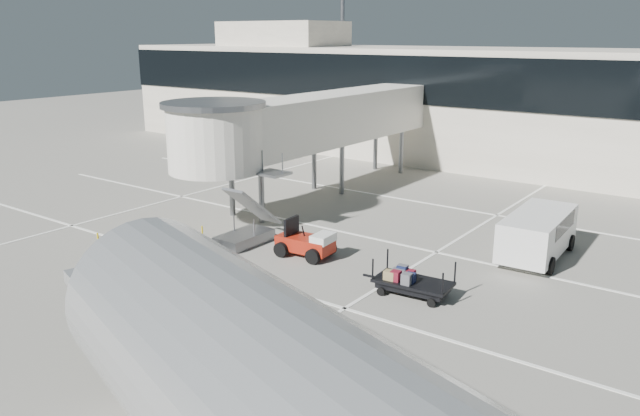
% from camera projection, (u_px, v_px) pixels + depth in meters
% --- Properties ---
extents(ground, '(140.00, 140.00, 0.00)m').
position_uv_depth(ground, '(180.00, 286.00, 23.01)').
color(ground, gray).
rests_on(ground, ground).
extents(lane_markings, '(40.00, 30.00, 0.02)m').
position_uv_depth(lane_markings, '(316.00, 223.00, 30.64)').
color(lane_markings, white).
rests_on(lane_markings, ground).
extents(terminal, '(64.00, 12.11, 15.20)m').
position_uv_depth(terminal, '(488.00, 104.00, 45.36)').
color(terminal, beige).
rests_on(terminal, ground).
extents(jet_bridge, '(5.70, 20.40, 6.03)m').
position_uv_depth(jet_bridge, '(299.00, 124.00, 33.64)').
color(jet_bridge, white).
rests_on(jet_bridge, ground).
extents(baggage_tug, '(2.49, 1.69, 1.57)m').
position_uv_depth(baggage_tug, '(307.00, 243.00, 26.01)').
color(baggage_tug, maroon).
rests_on(baggage_tug, ground).
extents(suitcase_cart, '(3.40, 1.59, 1.31)m').
position_uv_depth(suitcase_cart, '(412.00, 283.00, 22.14)').
color(suitcase_cart, black).
rests_on(suitcase_cart, ground).
extents(box_cart_near, '(3.78, 1.63, 1.47)m').
position_uv_depth(box_cart_near, '(138.00, 258.00, 24.25)').
color(box_cart_near, black).
rests_on(box_cart_near, ground).
extents(box_cart_far, '(3.33, 2.30, 1.30)m').
position_uv_depth(box_cart_far, '(168.00, 247.00, 25.77)').
color(box_cart_far, black).
rests_on(box_cart_far, ground).
extents(ground_worker, '(0.71, 0.63, 1.63)m').
position_uv_depth(ground_worker, '(125.00, 308.00, 19.30)').
color(ground_worker, '#A1FF1A').
rests_on(ground_worker, ground).
extents(minivan, '(2.38, 5.07, 1.89)m').
position_uv_depth(minivan, '(539.00, 230.00, 25.86)').
color(minivan, white).
rests_on(minivan, ground).
extents(belt_loader, '(3.85, 1.59, 1.85)m').
position_uv_depth(belt_loader, '(285.00, 141.00, 49.79)').
color(belt_loader, maroon).
rests_on(belt_loader, ground).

